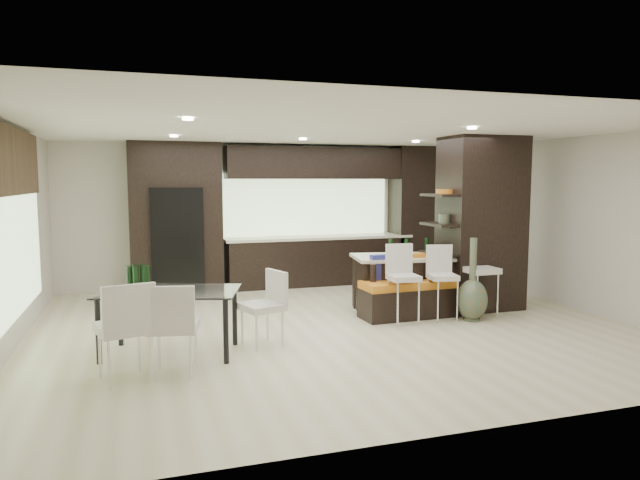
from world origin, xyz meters
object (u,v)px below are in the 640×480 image
object	(u,v)px
chair_far	(124,335)
stool_right	(481,285)
bench	(408,299)
chair_end	(262,312)
chair_near	(174,333)
dining_table	(170,322)
stool_mid	(442,290)
kitchen_island	(419,282)
floor_vase	(473,279)
stool_left	(403,292)

from	to	relation	value
chair_far	stool_right	bearing A→B (deg)	-1.57
bench	chair_end	xyz separation A→B (m)	(-2.37, -0.80, 0.15)
chair_near	chair_far	xyz separation A→B (m)	(-0.49, -0.01, 0.02)
stool_right	dining_table	xyz separation A→B (m)	(-4.48, -0.47, -0.11)
stool_mid	kitchen_island	bearing A→B (deg)	100.94
kitchen_island	stool_mid	world-z (taller)	stool_mid
chair_near	floor_vase	bearing A→B (deg)	26.99
kitchen_island	stool_left	bearing A→B (deg)	-121.04
stool_mid	dining_table	size ratio (longest dim) A/B	0.56
dining_table	chair_near	distance (m)	0.77
chair_end	floor_vase	bearing A→B (deg)	-101.94
kitchen_island	stool_left	size ratio (longest dim) A/B	2.26
stool_mid	floor_vase	distance (m)	0.46
stool_mid	chair_near	distance (m)	4.06
stool_left	chair_near	bearing A→B (deg)	-154.93
kitchen_island	chair_far	bearing A→B (deg)	-146.02
bench	stool_mid	bearing A→B (deg)	-39.96
stool_left	chair_near	xyz separation A→B (m)	(-3.23, -1.25, 0.00)
stool_mid	dining_table	distance (m)	3.89
floor_vase	chair_end	size ratio (longest dim) A/B	1.42
dining_table	chair_end	bearing A→B (deg)	16.93
stool_right	floor_vase	xyz separation A→B (m)	(-0.23, -0.14, 0.12)
stool_left	stool_right	size ratio (longest dim) A/B	0.93
floor_vase	chair_far	world-z (taller)	floor_vase
stool_left	dining_table	bearing A→B (deg)	-167.55
bench	floor_vase	bearing A→B (deg)	-32.55
stool_mid	stool_right	distance (m)	0.63
kitchen_island	bench	distance (m)	0.60
floor_vase	chair_end	bearing A→B (deg)	-174.02
chair_end	kitchen_island	bearing A→B (deg)	-84.05
stool_mid	stool_right	xyz separation A→B (m)	(0.63, -0.02, 0.05)
stool_left	bench	distance (m)	0.43
stool_mid	stool_left	bearing A→B (deg)	-168.47
stool_mid	floor_vase	world-z (taller)	floor_vase
kitchen_island	bench	bearing A→B (deg)	-123.65
stool_left	floor_vase	bearing A→B (deg)	-4.62
stool_left	chair_far	xyz separation A→B (m)	(-3.72, -1.26, 0.02)
stool_mid	floor_vase	bearing A→B (deg)	-11.01
kitchen_island	dining_table	world-z (taller)	kitchen_island
kitchen_island	dining_table	size ratio (longest dim) A/B	1.31
stool_right	dining_table	bearing A→B (deg)	-175.01
chair_far	kitchen_island	bearing A→B (deg)	9.07
stool_right	chair_far	world-z (taller)	stool_right
chair_near	dining_table	bearing A→B (deg)	102.53
stool_mid	stool_right	bearing A→B (deg)	8.96
stool_left	dining_table	world-z (taller)	stool_left
floor_vase	bench	bearing A→B (deg)	149.38
chair_far	chair_end	size ratio (longest dim) A/B	1.12
stool_mid	stool_right	size ratio (longest dim) A/B	0.90
stool_right	bench	bearing A→B (deg)	161.11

